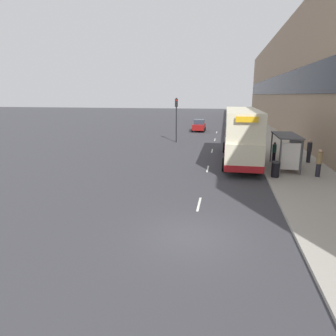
# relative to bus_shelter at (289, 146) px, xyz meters

# --- Properties ---
(ground_plane) EXTENTS (220.00, 220.00, 0.00)m
(ground_plane) POSITION_rel_bus_shelter_xyz_m (-5.77, -11.76, -1.88)
(ground_plane) COLOR #38383D
(pavement) EXTENTS (5.00, 93.00, 0.14)m
(pavement) POSITION_rel_bus_shelter_xyz_m (0.73, 26.74, -1.81)
(pavement) COLOR #A39E93
(pavement) RESTS_ON ground_plane
(terrace_facade) EXTENTS (3.10, 93.00, 15.40)m
(terrace_facade) POSITION_rel_bus_shelter_xyz_m (4.72, 26.74, 5.82)
(terrace_facade) COLOR #9E846B
(terrace_facade) RESTS_ON ground_plane
(lane_mark_0) EXTENTS (0.12, 2.00, 0.01)m
(lane_mark_0) POSITION_rel_bus_shelter_xyz_m (-5.77, -8.14, -1.87)
(lane_mark_0) COLOR silver
(lane_mark_0) RESTS_ON ground_plane
(lane_mark_1) EXTENTS (0.12, 2.00, 0.01)m
(lane_mark_1) POSITION_rel_bus_shelter_xyz_m (-5.77, -0.53, -1.87)
(lane_mark_1) COLOR silver
(lane_mark_1) RESTS_ON ground_plane
(lane_mark_2) EXTENTS (0.12, 2.00, 0.01)m
(lane_mark_2) POSITION_rel_bus_shelter_xyz_m (-5.77, 7.09, -1.87)
(lane_mark_2) COLOR silver
(lane_mark_2) RESTS_ON ground_plane
(lane_mark_3) EXTENTS (0.12, 2.00, 0.01)m
(lane_mark_3) POSITION_rel_bus_shelter_xyz_m (-5.77, 14.71, -1.87)
(lane_mark_3) COLOR silver
(lane_mark_3) RESTS_ON ground_plane
(lane_mark_4) EXTENTS (0.12, 2.00, 0.01)m
(lane_mark_4) POSITION_rel_bus_shelter_xyz_m (-5.77, 22.32, -1.87)
(lane_mark_4) COLOR silver
(lane_mark_4) RESTS_ON ground_plane
(bus_shelter) EXTENTS (1.60, 4.20, 2.48)m
(bus_shelter) POSITION_rel_bus_shelter_xyz_m (0.00, 0.00, 0.00)
(bus_shelter) COLOR #4C4C51
(bus_shelter) RESTS_ON ground_plane
(double_decker_bus_near) EXTENTS (2.85, 11.39, 4.30)m
(double_decker_bus_near) POSITION_rel_bus_shelter_xyz_m (-3.30, 2.51, 0.41)
(double_decker_bus_near) COLOR beige
(double_decker_bus_near) RESTS_ON ground_plane
(car_0) EXTENTS (1.97, 4.13, 1.67)m
(car_0) POSITION_rel_bus_shelter_xyz_m (-3.15, 23.78, -1.04)
(car_0) COLOR maroon
(car_0) RESTS_ON ground_plane
(car_1) EXTENTS (1.93, 3.81, 1.77)m
(car_1) POSITION_rel_bus_shelter_xyz_m (-8.48, 23.14, -1.01)
(car_1) COLOR maroon
(car_1) RESTS_ON ground_plane
(pedestrian_at_shelter) EXTENTS (0.32, 0.32, 1.62)m
(pedestrian_at_shelter) POSITION_rel_bus_shelter_xyz_m (-0.61, 2.38, -0.91)
(pedestrian_at_shelter) COLOR #23232D
(pedestrian_at_shelter) RESTS_ON ground_plane
(pedestrian_1) EXTENTS (0.37, 0.37, 1.84)m
(pedestrian_1) POSITION_rel_bus_shelter_xyz_m (2.09, 2.62, -0.79)
(pedestrian_1) COLOR #23232D
(pedestrian_1) RESTS_ON ground_plane
(pedestrian_2) EXTENTS (0.37, 0.37, 1.86)m
(pedestrian_2) POSITION_rel_bus_shelter_xyz_m (1.58, -1.86, -0.79)
(pedestrian_2) COLOR #23232D
(pedestrian_2) RESTS_ON ground_plane
(litter_bin) EXTENTS (0.55, 0.55, 1.05)m
(litter_bin) POSITION_rel_bus_shelter_xyz_m (-1.22, -2.47, -1.21)
(litter_bin) COLOR black
(litter_bin) RESTS_ON ground_plane
(traffic_light_far_kerb) EXTENTS (0.30, 0.32, 5.10)m
(traffic_light_far_kerb) POSITION_rel_bus_shelter_xyz_m (-10.17, 11.80, 1.54)
(traffic_light_far_kerb) COLOR black
(traffic_light_far_kerb) RESTS_ON ground_plane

